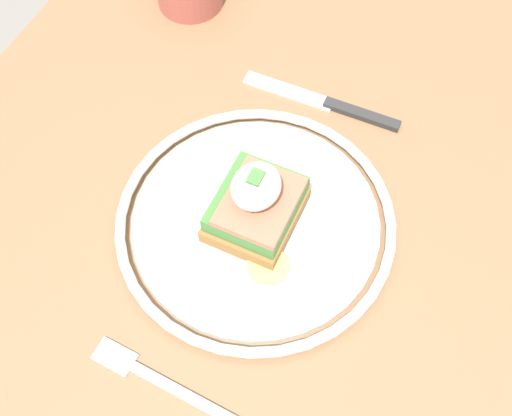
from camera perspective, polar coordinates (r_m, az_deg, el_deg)
The scene contains 6 objects.
ground_plane at distance 1.36m, azimuth 0.50°, elevation -16.33°, with size 6.00×6.00×0.00m, color gray.
dining_table at distance 0.76m, azimuth 0.87°, elevation -4.84°, with size 0.93×0.72×0.77m.
plate at distance 0.62m, azimuth 0.00°, elevation -1.26°, with size 0.27×0.27×0.02m.
sandwich at distance 0.59m, azimuth 0.01°, elevation 0.33°, with size 0.11×0.09×0.07m.
fork at distance 0.57m, azimuth -8.38°, elevation -15.08°, with size 0.02×0.15×0.00m.
knife at distance 0.71m, azimuth 6.86°, elevation 9.05°, with size 0.02×0.18×0.01m.
Camera 1 is at (-0.30, -0.13, 1.32)m, focal length 45.00 mm.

